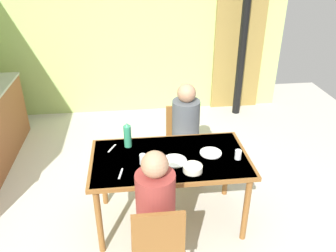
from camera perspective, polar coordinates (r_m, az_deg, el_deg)
ground_plane at (r=3.61m, az=-3.35°, el=-15.79°), size 7.16×7.16×0.00m
wall_back at (r=5.48m, az=-5.69°, el=15.54°), size 4.76×0.10×2.64m
door_wooden at (r=5.76m, az=11.64°, el=12.44°), size 0.80×0.05×2.00m
stove_pipe_column at (r=5.42m, az=12.48°, el=14.90°), size 0.12×0.12×2.64m
dining_table at (r=3.22m, az=0.31°, el=-6.39°), size 1.46×0.81×0.75m
chair_near_diner at (r=2.75m, az=-1.74°, el=-18.63°), size 0.40×0.40×0.87m
chair_far_diner at (r=3.98m, az=2.59°, el=-2.13°), size 0.40×0.40×0.87m
person_near_diner at (r=2.65m, az=-2.10°, el=-12.28°), size 0.30×0.37×0.77m
person_far_diner at (r=3.72m, az=3.01°, el=0.59°), size 0.30×0.37×0.77m
water_bottle_green_near at (r=3.31m, az=-6.75°, el=-1.57°), size 0.07×0.07×0.26m
serving_bowl_center at (r=2.99m, az=4.13°, el=-7.04°), size 0.17×0.17×0.05m
dinner_plate_near_left at (r=3.26m, az=7.12°, el=-4.45°), size 0.20×0.20×0.01m
dinner_plate_near_right at (r=3.12m, az=1.08°, el=-5.80°), size 0.22×0.22×0.01m
drinking_glass_by_near_diner at (r=3.07m, az=-4.20°, el=-5.54°), size 0.06×0.06×0.10m
drinking_glass_by_far_diner at (r=3.20m, az=11.58°, el=-4.69°), size 0.06×0.06×0.09m
cutlery_knife_near at (r=3.00m, az=-7.86°, el=-7.83°), size 0.05×0.15×0.00m
cutlery_fork_near at (r=3.35m, az=-9.30°, el=-3.66°), size 0.08×0.14×0.00m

